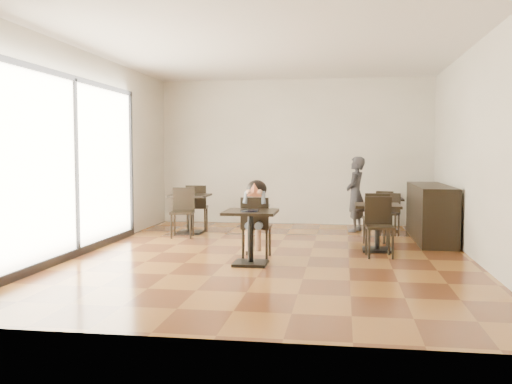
% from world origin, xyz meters
% --- Properties ---
extents(floor, '(6.00, 8.00, 0.01)m').
position_xyz_m(floor, '(0.00, 0.00, 0.00)').
color(floor, brown).
rests_on(floor, ground).
extents(ceiling, '(6.00, 8.00, 0.01)m').
position_xyz_m(ceiling, '(0.00, 0.00, 3.20)').
color(ceiling, silver).
rests_on(ceiling, floor).
extents(wall_back, '(6.00, 0.01, 3.20)m').
position_xyz_m(wall_back, '(0.00, 4.00, 1.60)').
color(wall_back, silver).
rests_on(wall_back, floor).
extents(wall_front, '(6.00, 0.01, 3.20)m').
position_xyz_m(wall_front, '(0.00, -4.00, 1.60)').
color(wall_front, silver).
rests_on(wall_front, floor).
extents(wall_left, '(0.01, 8.00, 3.20)m').
position_xyz_m(wall_left, '(-3.00, 0.00, 1.60)').
color(wall_left, silver).
rests_on(wall_left, floor).
extents(wall_right, '(0.01, 8.00, 3.20)m').
position_xyz_m(wall_right, '(3.00, 0.00, 1.60)').
color(wall_right, silver).
rests_on(wall_right, floor).
extents(storefront_window, '(0.04, 4.50, 2.60)m').
position_xyz_m(storefront_window, '(-2.97, -0.50, 1.40)').
color(storefront_window, white).
rests_on(storefront_window, floor).
extents(child_table, '(0.73, 0.73, 0.77)m').
position_xyz_m(child_table, '(-0.21, -0.76, 0.39)').
color(child_table, black).
rests_on(child_table, floor).
extents(child_chair, '(0.42, 0.42, 0.93)m').
position_xyz_m(child_chair, '(-0.21, -0.21, 0.46)').
color(child_chair, black).
rests_on(child_chair, floor).
extents(child, '(0.42, 0.58, 1.17)m').
position_xyz_m(child, '(-0.21, -0.21, 0.58)').
color(child, gray).
rests_on(child, child_chair).
extents(plate, '(0.26, 0.26, 0.02)m').
position_xyz_m(plate, '(-0.21, -0.86, 0.78)').
color(plate, black).
rests_on(plate, child_table).
extents(pizza_slice, '(0.27, 0.21, 0.06)m').
position_xyz_m(pizza_slice, '(-0.21, -0.40, 1.01)').
color(pizza_slice, tan).
rests_on(pizza_slice, child).
extents(adult_patron, '(0.51, 0.63, 1.51)m').
position_xyz_m(adult_patron, '(1.32, 2.91, 0.75)').
color(adult_patron, '#35353A').
rests_on(adult_patron, floor).
extents(cafe_table_mid, '(0.77, 0.77, 0.76)m').
position_xyz_m(cafe_table_mid, '(1.63, 0.67, 0.38)').
color(cafe_table_mid, black).
rests_on(cafe_table_mid, floor).
extents(cafe_table_left, '(0.81, 0.81, 0.77)m').
position_xyz_m(cafe_table_left, '(-1.89, 2.17, 0.38)').
color(cafe_table_left, black).
rests_on(cafe_table_left, floor).
extents(cafe_table_back, '(0.78, 0.78, 0.66)m').
position_xyz_m(cafe_table_back, '(1.97, 3.21, 0.33)').
color(cafe_table_back, black).
rests_on(cafe_table_back, floor).
extents(chair_mid_a, '(0.44, 0.44, 0.91)m').
position_xyz_m(chair_mid_a, '(1.63, 1.22, 0.45)').
color(chair_mid_a, black).
rests_on(chair_mid_a, floor).
extents(chair_mid_b, '(0.44, 0.44, 0.91)m').
position_xyz_m(chair_mid_b, '(1.63, 0.12, 0.45)').
color(chair_mid_b, black).
rests_on(chair_mid_b, floor).
extents(chair_left_a, '(0.46, 0.46, 0.92)m').
position_xyz_m(chair_left_a, '(-1.89, 2.72, 0.46)').
color(chair_left_a, black).
rests_on(chair_left_a, floor).
extents(chair_left_b, '(0.46, 0.46, 0.92)m').
position_xyz_m(chair_left_b, '(-1.89, 1.62, 0.46)').
color(chair_left_b, black).
rests_on(chair_left_b, floor).
extents(chair_back_a, '(0.45, 0.45, 0.79)m').
position_xyz_m(chair_back_a, '(1.97, 3.50, 0.40)').
color(chair_back_a, black).
rests_on(chair_back_a, floor).
extents(chair_back_b, '(0.45, 0.45, 0.79)m').
position_xyz_m(chair_back_b, '(1.97, 2.66, 0.40)').
color(chair_back_b, black).
rests_on(chair_back_b, floor).
extents(service_counter, '(0.60, 2.40, 1.00)m').
position_xyz_m(service_counter, '(2.65, 2.00, 0.50)').
color(service_counter, black).
rests_on(service_counter, floor).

